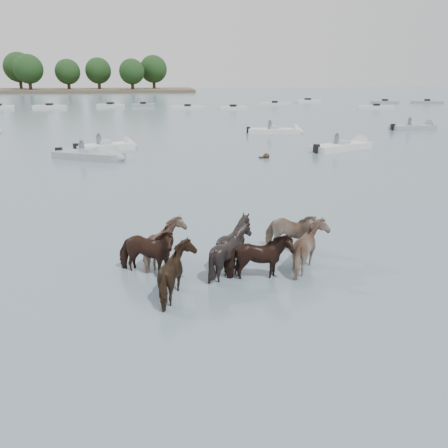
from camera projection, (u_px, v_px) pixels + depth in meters
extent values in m
plane|color=#4D626F|center=(172.00, 287.00, 12.33)|extent=(400.00, 400.00, 0.00)
imported|color=black|center=(146.00, 254.00, 12.98)|extent=(2.08, 1.55, 1.60)
imported|color=gray|center=(166.00, 246.00, 13.71)|extent=(1.35, 1.55, 1.50)
imported|color=black|center=(234.00, 244.00, 13.66)|extent=(1.66, 1.53, 1.61)
imported|color=#7E6755|center=(290.00, 234.00, 14.67)|extent=(1.97, 1.75, 1.54)
imported|color=black|center=(179.00, 276.00, 11.66)|extent=(1.55, 1.72, 1.52)
imported|color=black|center=(231.00, 254.00, 12.97)|extent=(1.48, 1.32, 1.60)
imported|color=black|center=(259.00, 260.00, 12.65)|extent=(1.80, 0.83, 1.51)
imported|color=gray|center=(312.00, 250.00, 13.25)|extent=(1.48, 1.68, 1.57)
sphere|color=black|center=(266.00, 156.00, 31.38)|extent=(0.44, 0.44, 0.44)
cube|color=black|center=(263.00, 158.00, 31.38)|extent=(0.50, 0.22, 0.18)
cube|color=silver|center=(105.00, 148.00, 34.63)|extent=(4.53, 3.04, 0.55)
cone|color=silver|center=(132.00, 146.00, 35.60)|extent=(1.42, 1.82, 1.60)
cube|color=#99ADB7|center=(105.00, 143.00, 34.52)|extent=(1.15, 1.34, 0.35)
cube|color=black|center=(76.00, 148.00, 33.61)|extent=(0.45, 0.45, 0.60)
cylinder|color=#595966|center=(99.00, 140.00, 34.41)|extent=(0.36, 0.36, 0.70)
sphere|color=#595966|center=(98.00, 134.00, 34.27)|extent=(0.24, 0.24, 0.24)
cube|color=gray|center=(89.00, 156.00, 31.02)|extent=(5.00, 3.62, 0.55)
cone|color=gray|center=(120.00, 158.00, 30.24)|extent=(1.53, 1.83, 1.60)
cube|color=#99ADB7|center=(88.00, 151.00, 30.92)|extent=(1.22, 1.36, 0.35)
cube|color=black|center=(59.00, 152.00, 31.76)|extent=(0.47, 0.47, 0.60)
cylinder|color=#595966|center=(82.00, 148.00, 30.81)|extent=(0.36, 0.36, 0.70)
sphere|color=#595966|center=(81.00, 141.00, 30.67)|extent=(0.24, 0.24, 0.24)
cube|color=silver|center=(274.00, 132.00, 44.38)|extent=(5.08, 2.35, 0.55)
cone|color=silver|center=(299.00, 132.00, 44.30)|extent=(1.14, 1.72, 1.60)
cube|color=#99ADB7|center=(274.00, 128.00, 44.27)|extent=(0.97, 1.23, 0.35)
cube|color=black|center=(248.00, 130.00, 44.40)|extent=(0.40, 0.40, 0.60)
cylinder|color=#595966|center=(270.00, 126.00, 44.16)|extent=(0.36, 0.36, 0.70)
sphere|color=#595966|center=(270.00, 121.00, 44.02)|extent=(0.24, 0.24, 0.24)
cube|color=silver|center=(341.00, 147.00, 34.76)|extent=(5.47, 3.97, 0.55)
cone|color=silver|center=(364.00, 144.00, 36.25)|extent=(1.56, 1.84, 1.60)
cube|color=#99ADB7|center=(342.00, 143.00, 34.65)|extent=(1.24, 1.37, 0.35)
cube|color=black|center=(316.00, 148.00, 33.22)|extent=(0.47, 0.47, 0.60)
cylinder|color=#595966|center=(337.00, 140.00, 34.54)|extent=(0.36, 0.36, 0.70)
sphere|color=#595966|center=(337.00, 134.00, 34.40)|extent=(0.24, 0.24, 0.24)
cube|color=gray|center=(413.00, 128.00, 47.54)|extent=(4.72, 2.05, 0.55)
cone|color=gray|center=(432.00, 127.00, 48.03)|extent=(1.06, 1.68, 1.60)
cube|color=#99ADB7|center=(413.00, 124.00, 47.43)|extent=(0.91, 1.19, 0.35)
cube|color=black|center=(393.00, 127.00, 47.00)|extent=(0.38, 0.38, 0.60)
cylinder|color=#595966|center=(410.00, 122.00, 47.32)|extent=(0.36, 0.36, 0.70)
sphere|color=#595966|center=(410.00, 118.00, 47.18)|extent=(0.24, 0.24, 0.24)
cube|color=silver|center=(50.00, 107.00, 77.62)|extent=(5.55, 2.05, 0.60)
cube|color=black|center=(49.00, 105.00, 77.50)|extent=(1.10, 1.10, 0.50)
cube|color=silver|center=(110.00, 106.00, 80.42)|extent=(4.94, 2.93, 0.60)
cube|color=black|center=(110.00, 104.00, 80.30)|extent=(1.27, 1.27, 0.50)
cube|color=gray|center=(143.00, 106.00, 81.38)|extent=(4.10, 1.70, 0.60)
cube|color=black|center=(143.00, 103.00, 81.26)|extent=(1.05, 1.05, 0.50)
cube|color=silver|center=(188.00, 108.00, 75.22)|extent=(5.47, 2.32, 0.60)
cube|color=black|center=(188.00, 106.00, 75.10)|extent=(1.15, 1.15, 0.50)
cube|color=silver|center=(233.00, 108.00, 74.32)|extent=(4.43, 1.53, 0.60)
cube|color=black|center=(233.00, 106.00, 74.20)|extent=(1.01, 1.01, 0.50)
cube|color=silver|center=(275.00, 104.00, 84.30)|extent=(6.00, 3.28, 0.60)
cube|color=black|center=(275.00, 102.00, 84.18)|extent=(1.27, 1.27, 0.50)
cube|color=silver|center=(308.00, 101.00, 94.22)|extent=(5.54, 2.85, 0.60)
cube|color=black|center=(308.00, 99.00, 94.10)|extent=(1.23, 1.23, 0.50)
cube|color=silver|center=(376.00, 107.00, 76.52)|extent=(5.90, 2.74, 0.60)
cube|color=black|center=(376.00, 105.00, 76.40)|extent=(1.20, 1.20, 0.50)
cube|color=gray|center=(385.00, 102.00, 90.64)|extent=(5.34, 2.47, 0.60)
cube|color=black|center=(385.00, 100.00, 90.53)|extent=(1.17, 1.17, 0.50)
cube|color=gray|center=(427.00, 102.00, 90.65)|extent=(6.09, 3.62, 0.60)
cube|color=black|center=(427.00, 100.00, 90.53)|extent=(1.30, 1.30, 0.50)
cylinder|color=#382619|center=(21.00, 85.00, 150.59)|extent=(1.00, 1.00, 4.24)
sphere|color=black|center=(19.00, 67.00, 148.89)|extent=(9.43, 9.43, 9.43)
cylinder|color=#382619|center=(30.00, 86.00, 141.04)|extent=(1.00, 1.00, 3.90)
sphere|color=black|center=(28.00, 69.00, 139.48)|extent=(8.66, 8.66, 8.66)
cylinder|color=#382619|center=(69.00, 87.00, 146.00)|extent=(1.00, 1.00, 3.47)
sphere|color=black|center=(68.00, 72.00, 144.61)|extent=(7.70, 7.70, 7.70)
cylinder|color=#382619|center=(99.00, 86.00, 149.54)|extent=(1.00, 1.00, 3.65)
sphere|color=black|center=(98.00, 71.00, 148.08)|extent=(8.12, 8.12, 8.12)
cylinder|color=#382619|center=(133.00, 87.00, 145.09)|extent=(1.00, 1.00, 3.49)
sphere|color=black|center=(132.00, 72.00, 143.69)|extent=(7.76, 7.76, 7.76)
cylinder|color=#382619|center=(154.00, 85.00, 153.05)|extent=(1.00, 1.00, 3.95)
sphere|color=black|center=(153.00, 69.00, 151.47)|extent=(8.78, 8.78, 8.78)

